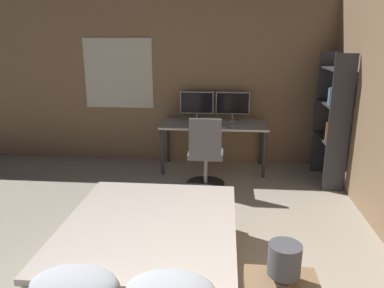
{
  "coord_description": "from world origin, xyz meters",
  "views": [
    {
      "loc": [
        0.37,
        -1.46,
        2.0
      ],
      "look_at": [
        -0.03,
        2.8,
        0.75
      ],
      "focal_mm": 35.0,
      "sensor_mm": 36.0,
      "label": 1
    }
  ],
  "objects_px": {
    "bed": "(147,257)",
    "monitor_right": "(233,104)",
    "keyboard": "(213,127)",
    "computer_mouse": "(232,127)",
    "bookshelf": "(334,113)",
    "office_chair": "(206,159)",
    "desk": "(214,129)",
    "monitor_left": "(197,104)",
    "bedside_lamp": "(284,260)"
  },
  "relations": [
    {
      "from": "computer_mouse",
      "to": "office_chair",
      "type": "bearing_deg",
      "value": -125.4
    },
    {
      "from": "monitor_right",
      "to": "bookshelf",
      "type": "bearing_deg",
      "value": -25.84
    },
    {
      "from": "keyboard",
      "to": "office_chair",
      "type": "relative_size",
      "value": 0.36
    },
    {
      "from": "bed",
      "to": "monitor_right",
      "type": "bearing_deg",
      "value": 77.07
    },
    {
      "from": "bedside_lamp",
      "to": "monitor_left",
      "type": "height_order",
      "value": "monitor_left"
    },
    {
      "from": "desk",
      "to": "monitor_left",
      "type": "bearing_deg",
      "value": 138.93
    },
    {
      "from": "computer_mouse",
      "to": "bookshelf",
      "type": "height_order",
      "value": "bookshelf"
    },
    {
      "from": "monitor_right",
      "to": "office_chair",
      "type": "distance_m",
      "value": 1.18
    },
    {
      "from": "bedside_lamp",
      "to": "monitor_right",
      "type": "height_order",
      "value": "monitor_right"
    },
    {
      "from": "bed",
      "to": "computer_mouse",
      "type": "xyz_separation_m",
      "value": [
        0.7,
        2.62,
        0.48
      ]
    },
    {
      "from": "monitor_left",
      "to": "monitor_right",
      "type": "bearing_deg",
      "value": 0.0
    },
    {
      "from": "desk",
      "to": "computer_mouse",
      "type": "distance_m",
      "value": 0.37
    },
    {
      "from": "desk",
      "to": "monitor_left",
      "type": "relative_size",
      "value": 3.05
    },
    {
      "from": "office_chair",
      "to": "bookshelf",
      "type": "xyz_separation_m",
      "value": [
        1.7,
        0.32,
        0.59
      ]
    },
    {
      "from": "bed",
      "to": "monitor_right",
      "type": "relative_size",
      "value": 3.82
    },
    {
      "from": "bedside_lamp",
      "to": "desk",
      "type": "relative_size",
      "value": 0.16
    },
    {
      "from": "office_chair",
      "to": "computer_mouse",
      "type": "bearing_deg",
      "value": 54.6
    },
    {
      "from": "bedside_lamp",
      "to": "desk",
      "type": "xyz_separation_m",
      "value": [
        -0.54,
        3.52,
        -0.09
      ]
    },
    {
      "from": "computer_mouse",
      "to": "office_chair",
      "type": "distance_m",
      "value": 0.69
    },
    {
      "from": "keyboard",
      "to": "computer_mouse",
      "type": "bearing_deg",
      "value": 0.0
    },
    {
      "from": "computer_mouse",
      "to": "keyboard",
      "type": "bearing_deg",
      "value": 180.0
    },
    {
      "from": "desk",
      "to": "keyboard",
      "type": "bearing_deg",
      "value": -90.0
    },
    {
      "from": "bedside_lamp",
      "to": "bed",
      "type": "bearing_deg",
      "value": 145.57
    },
    {
      "from": "bed",
      "to": "bookshelf",
      "type": "xyz_separation_m",
      "value": [
        2.05,
        2.45,
        0.74
      ]
    },
    {
      "from": "office_chair",
      "to": "bed",
      "type": "bearing_deg",
      "value": -99.48
    },
    {
      "from": "desk",
      "to": "computer_mouse",
      "type": "bearing_deg",
      "value": -41.56
    },
    {
      "from": "desk",
      "to": "monitor_right",
      "type": "bearing_deg",
      "value": 41.07
    },
    {
      "from": "office_chair",
      "to": "bookshelf",
      "type": "height_order",
      "value": "bookshelf"
    },
    {
      "from": "desk",
      "to": "computer_mouse",
      "type": "relative_size",
      "value": 22.56
    },
    {
      "from": "desk",
      "to": "bookshelf",
      "type": "bearing_deg",
      "value": -14.15
    },
    {
      "from": "monitor_left",
      "to": "monitor_right",
      "type": "distance_m",
      "value": 0.55
    },
    {
      "from": "monitor_left",
      "to": "bookshelf",
      "type": "xyz_separation_m",
      "value": [
        1.89,
        -0.65,
        0.02
      ]
    },
    {
      "from": "computer_mouse",
      "to": "monitor_right",
      "type": "bearing_deg",
      "value": 88.98
    },
    {
      "from": "desk",
      "to": "office_chair",
      "type": "relative_size",
      "value": 1.6
    },
    {
      "from": "monitor_right",
      "to": "bookshelf",
      "type": "relative_size",
      "value": 0.29
    },
    {
      "from": "bedside_lamp",
      "to": "monitor_right",
      "type": "xyz_separation_m",
      "value": [
        -0.26,
        3.76,
        0.25
      ]
    },
    {
      "from": "bookshelf",
      "to": "desk",
      "type": "bearing_deg",
      "value": 165.85
    },
    {
      "from": "bedside_lamp",
      "to": "monitor_right",
      "type": "distance_m",
      "value": 3.78
    },
    {
      "from": "bedside_lamp",
      "to": "computer_mouse",
      "type": "height_order",
      "value": "bedside_lamp"
    },
    {
      "from": "bookshelf",
      "to": "bedside_lamp",
      "type": "bearing_deg",
      "value": -109.1
    },
    {
      "from": "bedside_lamp",
      "to": "keyboard",
      "type": "bearing_deg",
      "value": 99.33
    },
    {
      "from": "bed",
      "to": "bedside_lamp",
      "type": "height_order",
      "value": "bedside_lamp"
    },
    {
      "from": "bed",
      "to": "monitor_right",
      "type": "xyz_separation_m",
      "value": [
        0.71,
        3.1,
        0.72
      ]
    },
    {
      "from": "bedside_lamp",
      "to": "bookshelf",
      "type": "bearing_deg",
      "value": 70.9
    },
    {
      "from": "bed",
      "to": "keyboard",
      "type": "relative_size",
      "value": 5.55
    },
    {
      "from": "monitor_right",
      "to": "monitor_left",
      "type": "bearing_deg",
      "value": 180.0
    },
    {
      "from": "bedside_lamp",
      "to": "desk",
      "type": "bearing_deg",
      "value": 98.71
    },
    {
      "from": "office_chair",
      "to": "bookshelf",
      "type": "relative_size",
      "value": 0.55
    },
    {
      "from": "monitor_right",
      "to": "bookshelf",
      "type": "xyz_separation_m",
      "value": [
        1.34,
        -0.65,
        0.02
      ]
    },
    {
      "from": "desk",
      "to": "office_chair",
      "type": "height_order",
      "value": "office_chair"
    }
  ]
}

